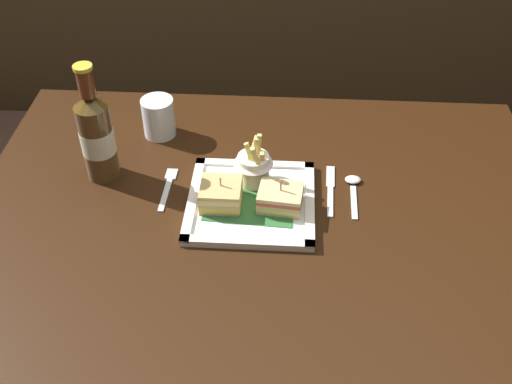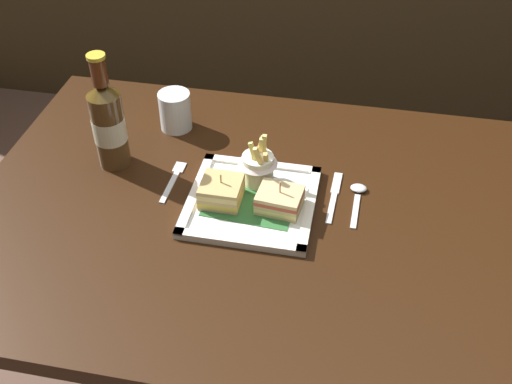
# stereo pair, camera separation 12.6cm
# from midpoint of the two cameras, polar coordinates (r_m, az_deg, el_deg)

# --- Properties ---
(dining_table) EXTENTS (1.22, 0.87, 0.75)m
(dining_table) POSITION_cam_midpoint_polar(r_m,az_deg,el_deg) (1.34, -2.24, -4.70)
(dining_table) COLOR black
(dining_table) RESTS_ON ground_plane
(square_plate) EXTENTS (0.26, 0.26, 0.02)m
(square_plate) POSITION_cam_midpoint_polar(r_m,az_deg,el_deg) (1.28, -3.26, -1.06)
(square_plate) COLOR white
(square_plate) RESTS_ON dining_table
(sandwich_half_left) EXTENTS (0.08, 0.08, 0.07)m
(sandwich_half_left) POSITION_cam_midpoint_polar(r_m,az_deg,el_deg) (1.26, -6.13, -0.48)
(sandwich_half_left) COLOR tan
(sandwich_half_left) RESTS_ON square_plate
(sandwich_half_right) EXTENTS (0.10, 0.08, 0.07)m
(sandwich_half_right) POSITION_cam_midpoint_polar(r_m,az_deg,el_deg) (1.25, -0.61, -0.80)
(sandwich_half_right) COLOR tan
(sandwich_half_right) RESTS_ON square_plate
(fries_cup) EXTENTS (0.08, 0.08, 0.12)m
(fries_cup) POSITION_cam_midpoint_polar(r_m,az_deg,el_deg) (1.30, -3.00, 2.52)
(fries_cup) COLOR white
(fries_cup) RESTS_ON square_plate
(beer_bottle) EXTENTS (0.07, 0.07, 0.27)m
(beer_bottle) POSITION_cam_midpoint_polar(r_m,az_deg,el_deg) (1.36, -17.15, 4.98)
(beer_bottle) COLOR #53381D
(beer_bottle) RESTS_ON dining_table
(water_glass) EXTENTS (0.08, 0.08, 0.09)m
(water_glass) POSITION_cam_midpoint_polar(r_m,az_deg,el_deg) (1.49, -11.39, 6.49)
(water_glass) COLOR silver
(water_glass) RESTS_ON dining_table
(fork) EXTENTS (0.02, 0.14, 0.00)m
(fork) POSITION_cam_midpoint_polar(r_m,az_deg,el_deg) (1.35, -10.82, 0.41)
(fork) COLOR silver
(fork) RESTS_ON dining_table
(knife) EXTENTS (0.02, 0.17, 0.00)m
(knife) POSITION_cam_midpoint_polar(r_m,az_deg,el_deg) (1.33, 4.22, 0.24)
(knife) COLOR silver
(knife) RESTS_ON dining_table
(spoon) EXTENTS (0.03, 0.14, 0.01)m
(spoon) POSITION_cam_midpoint_polar(r_m,az_deg,el_deg) (1.33, 6.34, 0.46)
(spoon) COLOR silver
(spoon) RESTS_ON dining_table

